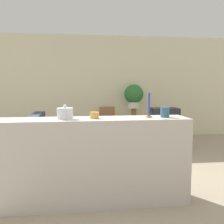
# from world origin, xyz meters

# --- Properties ---
(ground_plane) EXTENTS (14.00, 14.00, 0.00)m
(ground_plane) POSITION_xyz_m (0.00, 0.00, 0.00)
(ground_plane) COLOR tan
(wall_back) EXTENTS (9.00, 0.06, 2.70)m
(wall_back) POSITION_xyz_m (0.00, 3.43, 1.35)
(wall_back) COLOR beige
(wall_back) RESTS_ON ground_plane
(couch) EXTENTS (0.91, 1.78, 0.85)m
(couch) POSITION_xyz_m (-0.69, 1.38, 0.30)
(couch) COLOR #384256
(couch) RESTS_ON ground_plane
(tv_stand) EXTENTS (0.92, 0.55, 0.41)m
(tv_stand) POSITION_xyz_m (1.67, 1.99, 0.20)
(tv_stand) COLOR olive
(tv_stand) RESTS_ON ground_plane
(television) EXTENTS (0.61, 0.41, 0.50)m
(television) POSITION_xyz_m (1.67, 1.99, 0.66)
(television) COLOR #232328
(television) RESTS_ON tv_stand
(wooden_chair) EXTENTS (0.44, 0.44, 0.85)m
(wooden_chair) POSITION_xyz_m (0.54, 3.00, 0.48)
(wooden_chair) COLOR olive
(wooden_chair) RESTS_ON ground_plane
(plant_stand) EXTENTS (0.12, 0.12, 0.81)m
(plant_stand) POSITION_xyz_m (1.24, 3.11, 0.40)
(plant_stand) COLOR olive
(plant_stand) RESTS_ON ground_plane
(potted_plant) EXTENTS (0.50, 0.50, 0.62)m
(potted_plant) POSITION_xyz_m (1.24, 3.11, 1.15)
(potted_plant) COLOR white
(potted_plant) RESTS_ON plant_stand
(foreground_counter) EXTENTS (2.26, 0.44, 1.03)m
(foreground_counter) POSITION_xyz_m (0.00, -0.36, 0.51)
(foreground_counter) COLOR beige
(foreground_counter) RESTS_ON ground_plane
(decorative_bowl) EXTENTS (0.18, 0.18, 0.17)m
(decorative_bowl) POSITION_xyz_m (-0.32, -0.36, 1.09)
(decorative_bowl) COLOR silver
(decorative_bowl) RESTS_ON foreground_counter
(candle_jar) EXTENTS (0.11, 0.11, 0.07)m
(candle_jar) POSITION_xyz_m (0.02, -0.36, 1.06)
(candle_jar) COLOR gold
(candle_jar) RESTS_ON foreground_counter
(candlestick) EXTENTS (0.07, 0.07, 0.29)m
(candlestick) POSITION_xyz_m (0.67, -0.36, 1.12)
(candlestick) COLOR #B7933D
(candlestick) RESTS_ON foreground_counter
(coffee_tin) EXTENTS (0.11, 0.11, 0.12)m
(coffee_tin) POSITION_xyz_m (0.87, -0.36, 1.09)
(coffee_tin) COLOR #335B75
(coffee_tin) RESTS_ON foreground_counter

